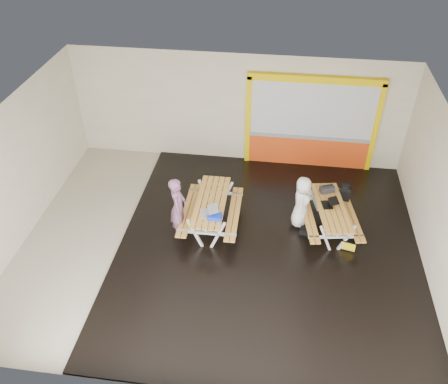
# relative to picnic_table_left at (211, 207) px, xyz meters

# --- Properties ---
(room) EXTENTS (10.02, 8.02, 3.52)m
(room) POSITION_rel_picnic_table_left_xyz_m (0.30, -0.66, 1.09)
(room) COLOR #BDB4A0
(room) RESTS_ON ground
(deck) EXTENTS (7.50, 7.98, 0.05)m
(deck) POSITION_rel_picnic_table_left_xyz_m (1.55, -0.66, -0.64)
(deck) COLOR black
(deck) RESTS_ON room
(kiosk) EXTENTS (3.88, 0.16, 3.00)m
(kiosk) POSITION_rel_picnic_table_left_xyz_m (2.50, 3.27, 0.78)
(kiosk) COLOR #EC4B16
(kiosk) RESTS_ON room
(picnic_table_left) EXTENTS (1.50, 2.18, 0.87)m
(picnic_table_left) POSITION_rel_picnic_table_left_xyz_m (0.00, 0.00, 0.00)
(picnic_table_left) COLOR gold
(picnic_table_left) RESTS_ON deck
(picnic_table_right) EXTENTS (1.67, 2.21, 0.81)m
(picnic_table_right) POSITION_rel_picnic_table_left_xyz_m (3.06, 0.25, -0.05)
(picnic_table_right) COLOR gold
(picnic_table_right) RESTS_ON deck
(person_left) EXTENTS (0.46, 0.65, 1.69)m
(person_left) POSITION_rel_picnic_table_left_xyz_m (-0.77, -0.41, 0.24)
(person_left) COLOR #7E5071
(person_left) RESTS_ON deck
(person_right) EXTENTS (0.54, 0.75, 1.44)m
(person_right) POSITION_rel_picnic_table_left_xyz_m (2.31, 0.32, 0.18)
(person_right) COLOR white
(person_right) RESTS_ON deck
(laptop_left) EXTENTS (0.52, 0.49, 0.18)m
(laptop_left) POSITION_rel_picnic_table_left_xyz_m (0.02, -0.51, 0.26)
(laptop_left) COLOR silver
(laptop_left) RESTS_ON picnic_table_left
(laptop_right) EXTENTS (0.45, 0.42, 0.17)m
(laptop_right) POSITION_rel_picnic_table_left_xyz_m (3.00, 0.31, 0.20)
(laptop_right) COLOR black
(laptop_right) RESTS_ON picnic_table_right
(blue_pouch) EXTENTS (0.35, 0.26, 0.10)m
(blue_pouch) POSITION_rel_picnic_table_left_xyz_m (0.20, -0.66, 0.25)
(blue_pouch) COLOR #1632C8
(blue_pouch) RESTS_ON picnic_table_left
(toolbox) EXTENTS (0.42, 0.32, 0.22)m
(toolbox) POSITION_rel_picnic_table_left_xyz_m (2.96, 0.87, 0.23)
(toolbox) COLOR black
(toolbox) RESTS_ON picnic_table_right
(backpack) EXTENTS (0.33, 0.24, 0.52)m
(backpack) POSITION_rel_picnic_table_left_xyz_m (3.45, 1.01, 0.07)
(backpack) COLOR black
(backpack) RESTS_ON picnic_table_right
(dark_case) EXTENTS (0.47, 0.39, 0.15)m
(dark_case) POSITION_rel_picnic_table_left_xyz_m (2.55, 0.03, -0.53)
(dark_case) COLOR black
(dark_case) RESTS_ON deck
(fluke_bag) EXTENTS (0.40, 0.30, 0.31)m
(fluke_bag) POSITION_rel_picnic_table_left_xyz_m (3.54, -0.43, -0.46)
(fluke_bag) COLOR black
(fluke_bag) RESTS_ON deck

